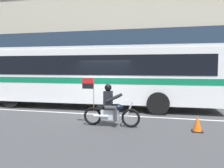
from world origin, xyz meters
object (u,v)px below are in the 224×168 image
transit_bus (91,73)px  traffic_cone (197,124)px  fire_hydrant (84,91)px  motorcycle_with_rider (111,108)px

transit_bus → traffic_cone: 6.49m
transit_bus → fire_hydrant: transit_bus is taller
motorcycle_with_rider → fire_hydrant: 7.82m
motorcycle_with_rider → fire_hydrant: bearing=118.2°
transit_bus → motorcycle_with_rider: transit_bus is taller
transit_bus → fire_hydrant: bearing=117.2°
fire_hydrant → traffic_cone: size_ratio=1.36×
motorcycle_with_rider → fire_hydrant: size_ratio=2.93×
fire_hydrant → traffic_cone: bearing=-45.6°
motorcycle_with_rider → traffic_cone: size_ratio=3.99×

